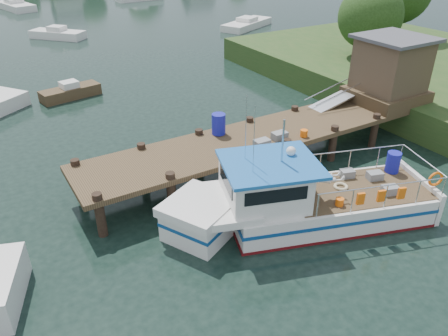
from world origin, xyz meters
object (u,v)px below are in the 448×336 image
moored_rowboat (70,92)px  moored_b (58,34)px  moored_d (15,5)px  dock (349,93)px  moored_c (247,24)px  lobster_boat (297,201)px

moored_rowboat → moored_b: moored_b is taller
moored_d → moored_b: bearing=-70.2°
dock → moored_c: 25.55m
dock → lobster_boat: (-6.19, -3.99, -1.42)m
moored_b → moored_d: moored_d is taller
moored_rowboat → moored_d: moored_d is taller
moored_b → moored_c: size_ratio=0.71×
moored_rowboat → moored_b: (2.89, 15.90, 0.03)m
dock → moored_c: size_ratio=2.52×
moored_rowboat → moored_d: (2.07, 33.99, 0.08)m
lobster_boat → moored_d: size_ratio=1.27×
moored_rowboat → moored_c: bearing=48.9°
moored_b → moored_c: moored_b is taller
dock → moored_d: dock is taller
lobster_boat → moored_c: (16.37, 27.35, -0.46)m
moored_c → moored_d: size_ratio=0.90×
moored_rowboat → moored_d: bearing=106.2°
dock → moored_rowboat: size_ratio=4.71×
dock → moored_d: (-7.53, 46.31, -1.80)m
dock → lobster_boat: 7.50m
moored_d → moored_c: bearing=-35.2°
dock → moored_b: bearing=103.4°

